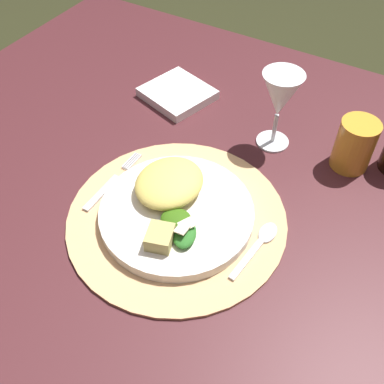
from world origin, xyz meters
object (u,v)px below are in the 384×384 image
Objects in this scene: amber_tumbler at (355,145)px; dinner_plate at (177,213)px; dining_table at (165,222)px; wine_glass at (280,97)px; napkin at (177,94)px; fork at (111,184)px; spoon at (261,241)px.

dinner_plate is at bearing -127.01° from amber_tumbler.
dining_table is 0.33m from wine_glass.
wine_glass is (0.06, 0.26, 0.09)m from dinner_plate.
dining_table is 8.85× the size of napkin.
napkin is at bearing 115.34° from dining_table.
dinner_plate is 0.14m from fork.
spoon is at bearing 10.02° from dinner_plate.
fork is at bearing -127.93° from wine_glass.
dinner_plate is 1.61× the size of fork.
wine_glass reaches higher than napkin.
amber_tumbler is at bearing 5.77° from wine_glass.
wine_glass reaches higher than fork.
dining_table is at bearing -123.49° from wine_glass.
dinner_plate is at bearing -41.68° from dining_table.
wine_glass is at bearing 56.51° from dining_table.
dining_table is at bearing 40.56° from fork.
amber_tumbler is (0.39, -0.02, 0.04)m from napkin.
napkin is at bearing 97.58° from fork.
dinner_plate reaches higher than dining_table.
amber_tumbler reaches higher than dining_table.
napkin is at bearing 121.54° from dinner_plate.
wine_glass is at bearing -174.23° from amber_tumbler.
napkin is at bearing 177.64° from amber_tumbler.
dinner_plate is at bearing -58.46° from napkin.
spoon is at bearing -9.97° from dining_table.
fork is 0.28m from spoon.
dining_table is at bearing 138.32° from dinner_plate.
dining_table is 0.16m from fork.
amber_tumbler reaches higher than napkin.
napkin is 1.37× the size of amber_tumbler.
amber_tumbler is at bearing 38.03° from fork.
dinner_plate is at bearing -169.98° from spoon.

